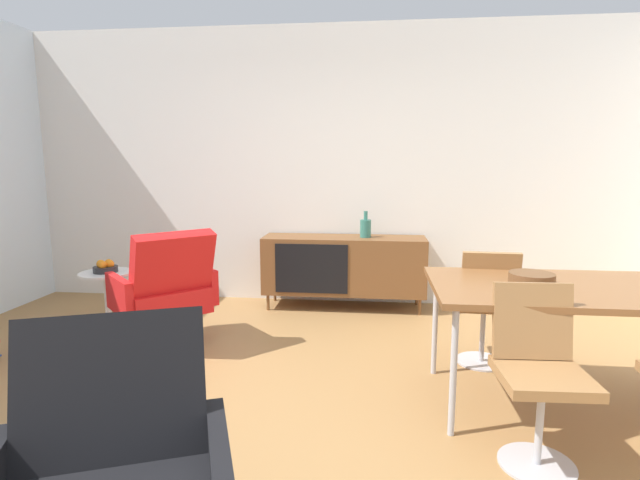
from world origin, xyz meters
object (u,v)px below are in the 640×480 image
dining_chair_back_left (486,302)px  armchair_black_shell (111,479)px  lounge_chair_red (166,290)px  fruit_bowl (106,267)px  wooden_bowl_on_table (532,278)px  side_table_round (107,295)px  sideboard (344,265)px  vase_cobalt (366,228)px  dining_table (573,293)px  dining_chair_front_left (538,368)px

dining_chair_back_left → armchair_black_shell: (-1.60, -2.12, -0.00)m
lounge_chair_red → fruit_bowl: (-0.67, 0.31, 0.10)m
wooden_bowl_on_table → side_table_round: wooden_bowl_on_table is taller
wooden_bowl_on_table → armchair_black_shell: bearing=-137.0°
wooden_bowl_on_table → fruit_bowl: (-3.20, 0.92, -0.21)m
sideboard → dining_chair_back_left: dining_chair_back_left is taller
side_table_round → fruit_bowl: fruit_bowl is taller
vase_cobalt → lounge_chair_red: (-1.52, -1.22, -0.35)m
wooden_bowl_on_table → armchair_black_shell: armchair_black_shell is taller
sideboard → dining_table: (1.44, -1.88, 0.26)m
side_table_round → armchair_black_shell: bearing=-60.0°
fruit_bowl → dining_table: bearing=-15.9°
vase_cobalt → lounge_chair_red: 1.98m
dining_chair_front_left → fruit_bowl: dining_chair_front_left is taller
vase_cobalt → armchair_black_shell: vase_cobalt is taller
dining_chair_front_left → sideboard: bearing=114.0°
sideboard → armchair_black_shell: 3.48m
dining_table → wooden_bowl_on_table: (-0.22, 0.05, 0.07)m
sideboard → side_table_round: (-1.98, -0.91, -0.12)m
dining_chair_back_left → fruit_bowl: 3.09m
dining_table → dining_chair_back_left: size_ratio=1.87×
dining_chair_front_left → side_table_round: bearing=153.5°
wooden_bowl_on_table → dining_chair_front_left: bearing=-102.5°
wooden_bowl_on_table → dining_table: bearing=-13.3°
sideboard → dining_chair_front_left: bearing=-66.0°
dining_table → dining_chair_front_left: (-0.35, -0.56, -0.23)m
dining_table → side_table_round: size_ratio=3.08×
dining_chair_back_left → dining_chair_front_left: (0.00, -1.12, 0.00)m
dining_table → sideboard: bearing=127.4°
dining_chair_back_left → lounge_chair_red: 2.40m
vase_cobalt → dining_chair_front_left: bearing=-70.3°
lounge_chair_red → side_table_round: (-0.67, 0.31, -0.15)m
fruit_bowl → armchair_black_shell: bearing=-60.0°
dining_chair_front_left → fruit_bowl: 3.43m
dining_table → armchair_black_shell: (-1.95, -1.57, -0.23)m
dining_table → wooden_bowl_on_table: wooden_bowl_on_table is taller
wooden_bowl_on_table → side_table_round: (-3.20, 0.92, -0.45)m
dining_chair_back_left → side_table_round: 3.10m
dining_chair_front_left → dining_chair_back_left: bearing=90.0°
dining_table → dining_chair_front_left: 0.70m
side_table_round → dining_table: bearing=-15.8°
dining_table → dining_chair_front_left: size_ratio=1.87×
sideboard → dining_table: dining_table is taller
dining_chair_back_left → armchair_black_shell: 2.66m
fruit_bowl → side_table_round: bearing=-155.7°
wooden_bowl_on_table → dining_chair_front_left: dining_chair_front_left is taller
sideboard → dining_chair_front_left: dining_chair_front_left is taller
sideboard → vase_cobalt: vase_cobalt is taller
vase_cobalt → wooden_bowl_on_table: (1.01, -1.83, -0.04)m
dining_chair_front_left → side_table_round: (-3.07, 1.53, -0.15)m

